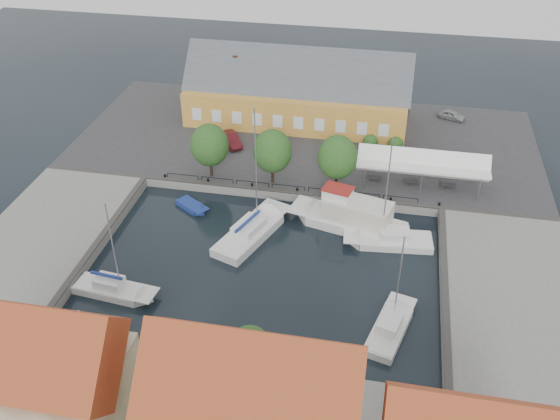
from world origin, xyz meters
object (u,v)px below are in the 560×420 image
tent_canopy (423,164)px  car_silver (452,115)px  car_red (231,139)px  east_boat_c (390,329)px  launch_nw (192,207)px  warehouse (293,94)px  trawler (351,219)px  launch_sw (94,331)px  west_boat_d (114,291)px  east_boat_a (390,241)px  center_sailboat (251,233)px

tent_canopy → car_silver: tent_canopy is taller
car_red → east_boat_c: 34.13m
tent_canopy → car_red: (-22.69, 5.07, -1.97)m
east_boat_c → tent_canopy: bearing=84.5°
car_silver → launch_nw: (-27.63, -25.10, -1.52)m
warehouse → car_silver: 20.99m
tent_canopy → launch_nw: tent_canopy is taller
trawler → launch_sw: 27.00m
trawler → launch_nw: 16.99m
car_silver → warehouse: bearing=120.8°
launch_sw → launch_nw: size_ratio=1.34×
car_red → warehouse: bearing=22.2°
tent_canopy → launch_nw: 25.20m
tent_canopy → car_silver: (3.90, 17.38, -2.07)m
car_red → trawler: trawler is taller
trawler → west_boat_d: (-19.58, -14.12, -0.75)m
warehouse → east_boat_c: 39.02m
trawler → west_boat_d: west_boat_d is taller
warehouse → launch_sw: (-9.47, -40.64, -4.34)m
east_boat_a → east_boat_c: size_ratio=1.24×
car_silver → trawler: (-10.66, -25.32, -0.59)m
trawler → east_boat_c: 14.97m
car_red → center_sailboat: size_ratio=0.31×
center_sailboat → east_boat_c: (14.18, -10.76, -0.10)m
launch_nw → tent_canopy: bearing=18.0°
launch_nw → car_red: bearing=85.4°
warehouse → east_boat_a: 27.94m
car_red → trawler: size_ratio=0.35×
car_silver → launch_sw: 53.40m
center_sailboat → launch_nw: bearing=153.5°
west_boat_d → center_sailboat: bearing=46.8°
car_red → center_sailboat: (6.35, -16.47, -1.36)m
east_boat_c → launch_nw: (-21.57, 14.44, -0.17)m
car_silver → car_red: size_ratio=0.82×
east_boat_c → center_sailboat: bearing=142.8°
warehouse → car_silver: warehouse is taller
east_boat_a → east_boat_c: bearing=-87.5°
east_boat_a → east_boat_c: east_boat_a is taller
launch_sw → east_boat_a: bearing=35.6°
trawler → car_red: bearing=140.8°
trawler → tent_canopy: bearing=49.6°
warehouse → east_boat_c: size_ratio=2.89×
warehouse → launch_sw: bearing=-103.1°
car_silver → west_boat_d: (-30.25, -39.44, -1.34)m
trawler → east_boat_c: (4.61, -14.22, -0.76)m
center_sailboat → east_boat_c: center_sailboat is taller
tent_canopy → trawler: trawler is taller
east_boat_c → launch_nw: east_boat_c is taller
trawler → launch_nw: (-16.96, 0.22, -0.93)m
center_sailboat → west_boat_d: (-10.01, -10.65, -0.09)m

